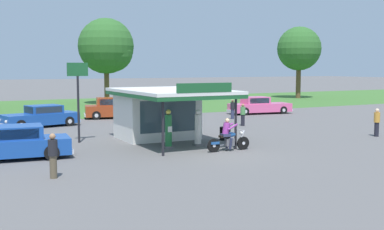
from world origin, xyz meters
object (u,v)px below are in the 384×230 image
at_px(parked_car_back_row_right, 41,117).
at_px(spare_tire_stack, 225,134).
at_px(gas_pump_offside, 198,129).
at_px(bystander_leaning_by_kiosk, 243,114).
at_px(gas_pump_nearside, 168,130).
at_px(bystander_strolling_foreground, 233,109).
at_px(featured_classic_sedan, 8,144).
at_px(bystander_admiring_sedan, 53,155).
at_px(parked_car_second_row_spare, 116,109).
at_px(bystander_standing_back_lot, 377,122).
at_px(motorcycle_with_rider, 228,137).
at_px(parked_car_back_row_centre, 259,106).
at_px(roadside_pole_sign, 78,88).

height_order(parked_car_back_row_right, spare_tire_stack, parked_car_back_row_right).
distance_m(gas_pump_offside, bystander_leaning_by_kiosk, 8.88).
xyz_separation_m(gas_pump_nearside, bystander_strolling_foreground, (10.09, 9.91, -0.09)).
bearing_deg(bystander_leaning_by_kiosk, bystander_strolling_foreground, 66.53).
bearing_deg(featured_classic_sedan, gas_pump_offside, -3.61).
relative_size(bystander_admiring_sedan, bystander_leaning_by_kiosk, 1.07).
relative_size(gas_pump_nearside, parked_car_second_row_spare, 0.35).
xyz_separation_m(parked_car_back_row_right, bystander_standing_back_lot, (16.33, -13.77, 0.19)).
distance_m(motorcycle_with_rider, parked_car_back_row_centre, 18.94).
distance_m(gas_pump_offside, bystander_standing_back_lot, 10.87).
bearing_deg(parked_car_second_row_spare, bystander_strolling_foreground, -32.27).
xyz_separation_m(gas_pump_offside, roadside_pole_sign, (-5.15, 3.77, 2.08)).
relative_size(gas_pump_nearside, bystander_admiring_sedan, 1.18).
bearing_deg(spare_tire_stack, featured_classic_sedan, -178.14).
xyz_separation_m(bystander_standing_back_lot, roadside_pole_sign, (-15.83, 5.77, 2.07)).
distance_m(parked_car_back_row_right, roadside_pole_sign, 8.33).
xyz_separation_m(parked_car_second_row_spare, bystander_strolling_foreground, (7.76, -4.90, 0.05)).
relative_size(parked_car_back_row_right, bystander_standing_back_lot, 3.28).
bearing_deg(parked_car_back_row_right, roadside_pole_sign, -86.39).
relative_size(parked_car_back_row_right, bystander_strolling_foreground, 3.58).
bearing_deg(roadside_pole_sign, motorcycle_with_rider, -46.04).
relative_size(gas_pump_nearside, parked_car_back_row_centre, 0.34).
height_order(bystander_strolling_foreground, spare_tire_stack, bystander_strolling_foreground).
height_order(gas_pump_offside, spare_tire_stack, gas_pump_offside).
bearing_deg(bystander_standing_back_lot, gas_pump_nearside, 170.79).
bearing_deg(gas_pump_nearside, parked_car_second_row_spare, 81.06).
bearing_deg(gas_pump_offside, parked_car_second_row_spare, 87.41).
distance_m(gas_pump_nearside, bystander_leaning_by_kiosk, 10.18).
relative_size(gas_pump_nearside, parked_car_back_row_right, 0.36).
bearing_deg(bystander_strolling_foreground, spare_tire_stack, -124.73).
distance_m(bystander_admiring_sedan, bystander_standing_back_lot, 18.87).
xyz_separation_m(motorcycle_with_rider, parked_car_back_row_right, (-6.15, 13.86, 0.02)).
xyz_separation_m(parked_car_second_row_spare, bystander_leaning_by_kiosk, (6.00, -8.95, 0.05)).
xyz_separation_m(bystander_standing_back_lot, spare_tire_stack, (-8.47, 2.94, -0.50)).
bearing_deg(gas_pump_offside, bystander_admiring_sedan, -153.79).
bearing_deg(bystander_leaning_by_kiosk, motorcycle_with_rider, -127.84).
xyz_separation_m(bystander_strolling_foreground, spare_tire_stack, (-6.22, -8.97, -0.43)).
bearing_deg(parked_car_back_row_right, gas_pump_offside, -64.34).
xyz_separation_m(featured_classic_sedan, bystander_standing_back_lot, (19.77, -2.57, 0.18)).
distance_m(motorcycle_with_rider, bystander_leaning_by_kiosk, 10.06).
xyz_separation_m(featured_classic_sedan, bystander_leaning_by_kiosk, (15.76, 5.28, 0.12)).
xyz_separation_m(featured_classic_sedan, bystander_admiring_sedan, (1.00, -4.55, 0.18)).
height_order(gas_pump_offside, parked_car_second_row_spare, gas_pump_offside).
distance_m(featured_classic_sedan, bystander_admiring_sedan, 4.66).
bearing_deg(bystander_leaning_by_kiosk, parked_car_back_row_centre, 47.24).
bearing_deg(parked_car_back_row_right, motorcycle_with_rider, -66.06).
bearing_deg(roadside_pole_sign, bystander_standing_back_lot, -20.02).
distance_m(parked_car_second_row_spare, bystander_standing_back_lot, 19.57).
distance_m(parked_car_back_row_right, bystander_standing_back_lot, 21.37).
xyz_separation_m(gas_pump_offside, parked_car_back_row_right, (-5.65, 11.77, -0.18)).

